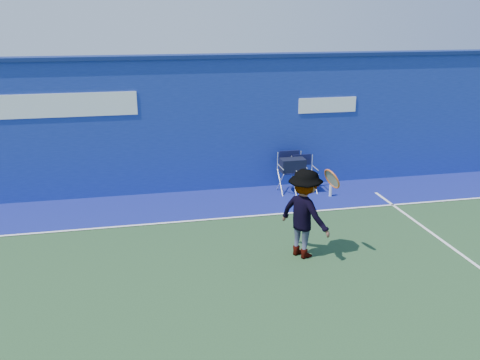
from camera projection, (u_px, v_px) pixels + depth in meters
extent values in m
plane|color=#244425|center=(207.00, 310.00, 7.06)|extent=(80.00, 80.00, 0.00)
cube|color=navy|center=(172.00, 127.00, 11.43)|extent=(24.00, 0.40, 3.00)
cube|color=navy|center=(169.00, 57.00, 10.96)|extent=(24.00, 0.50, 0.08)
cube|color=white|center=(26.00, 107.00, 10.47)|extent=(4.50, 0.02, 0.50)
cube|color=white|center=(328.00, 105.00, 11.81)|extent=(1.40, 0.02, 0.35)
cube|color=navy|center=(179.00, 206.00, 10.88)|extent=(24.00, 1.80, 0.01)
cube|color=white|center=(184.00, 221.00, 10.04)|extent=(24.00, 0.06, 0.01)
cube|color=#0F1237|center=(292.00, 171.00, 11.58)|extent=(0.49, 0.41, 0.03)
cube|color=silver|center=(289.00, 160.00, 11.75)|extent=(0.55, 0.02, 0.40)
cube|color=#0F1237|center=(289.00, 157.00, 11.72)|extent=(0.49, 0.03, 0.28)
cube|color=black|center=(293.00, 165.00, 11.51)|extent=(0.55, 0.32, 0.30)
cube|color=#0F1237|center=(305.00, 173.00, 11.61)|extent=(0.44, 0.37, 0.03)
cube|color=silver|center=(302.00, 163.00, 11.76)|extent=(0.50, 0.02, 0.36)
cube|color=#0F1237|center=(302.00, 160.00, 11.73)|extent=(0.44, 0.02, 0.26)
cylinder|color=silver|center=(331.00, 191.00, 11.42)|extent=(0.07, 0.07, 0.27)
imported|color=#EA4738|center=(304.00, 214.00, 8.42)|extent=(1.00, 1.14, 1.53)
torus|color=#BD4F19|center=(332.00, 179.00, 8.20)|extent=(0.27, 0.40, 0.35)
cylinder|color=gray|center=(332.00, 179.00, 8.20)|extent=(0.21, 0.34, 0.29)
cylinder|color=black|center=(312.00, 187.00, 8.26)|extent=(0.32, 0.12, 0.17)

